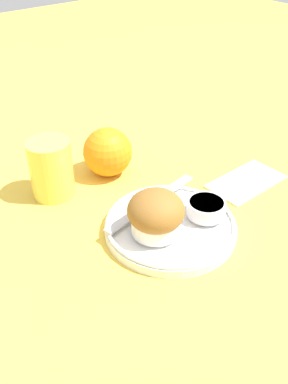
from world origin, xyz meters
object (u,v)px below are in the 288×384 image
butter_knife (152,202)px  juice_glass (51,169)px  orange_fruit (108,152)px  muffin (156,214)px

butter_knife → juice_glass: 0.18m
orange_fruit → butter_knife: bearing=-97.4°
juice_glass → orange_fruit: bearing=-3.5°
muffin → orange_fruit: (0.06, 0.19, -0.01)m
muffin → juice_glass: 0.21m
butter_knife → orange_fruit: orange_fruit is taller
muffin → butter_knife: (0.04, 0.05, -0.03)m
muffin → juice_glass: size_ratio=0.83×
muffin → orange_fruit: orange_fruit is taller
orange_fruit → juice_glass: juice_glass is taller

